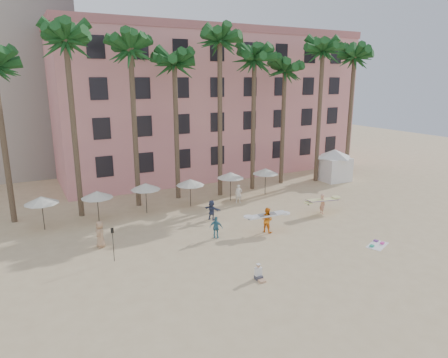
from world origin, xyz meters
name	(u,v)px	position (x,y,z in m)	size (l,w,h in m)	color
ground	(283,258)	(0.00, 0.00, 0.00)	(120.00, 120.00, 0.00)	#D1B789
pink_hotel	(206,104)	(7.00, 26.00, 8.00)	(35.00, 14.00, 16.00)	pink
palm_row	(192,57)	(0.51, 15.00, 12.97)	(44.40, 5.40, 16.30)	brown
umbrella_row	(169,184)	(-3.00, 12.50, 2.33)	(22.50, 2.70, 2.73)	#332B23
cabana	(334,162)	(16.85, 13.76, 2.07)	(4.70, 4.70, 3.50)	white
beach_towel	(377,244)	(7.01, -1.30, 0.03)	(2.05, 1.62, 0.14)	white
carrier_yellow	(322,202)	(8.10, 5.58, 0.98)	(3.11, 0.84, 1.72)	#E29D7F
carrier_white	(267,219)	(1.62, 4.27, 1.00)	(2.99, 1.32, 1.89)	orange
beachgoers	(187,217)	(-3.27, 7.87, 0.86)	(13.87, 7.26, 1.86)	#394364
paddle	(113,240)	(-9.57, 4.63, 1.41)	(0.18, 0.04, 2.23)	black
seated_man	(259,274)	(-2.81, -1.57, 0.32)	(0.41, 0.71, 0.92)	#3F3F4C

